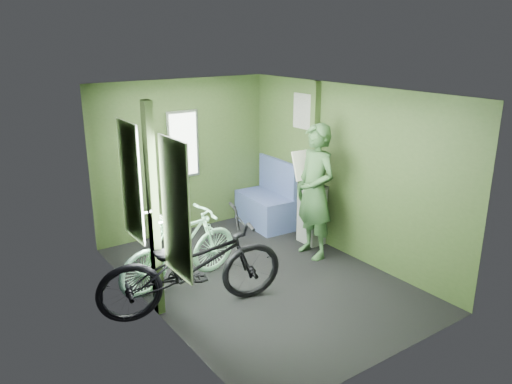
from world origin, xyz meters
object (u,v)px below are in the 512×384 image
bicycle_black (194,310)px  waste_box (312,214)px  bicycle_mint (182,285)px  bench_seat (266,206)px  passenger (315,192)px

bicycle_black → waste_box: waste_box is taller
bicycle_mint → waste_box: size_ratio=1.84×
bicycle_black → bench_seat: 2.75m
bench_seat → passenger: bearing=-92.9°
bicycle_mint → passenger: (1.88, -0.24, 0.91)m
bicycle_black → passenger: size_ratio=1.12×
bicycle_black → waste_box: bearing=-61.0°
passenger → waste_box: passenger is taller
bicycle_black → bench_seat: (2.18, 1.64, 0.31)m
waste_box → bicycle_mint: bearing=-177.2°
passenger → waste_box: (0.27, 0.34, -0.47)m
bicycle_black → bench_seat: bench_seat is taller
bicycle_mint → bench_seat: (2.03, 1.06, 0.31)m
bench_seat → bicycle_mint: bearing=-148.6°
bicycle_mint → waste_box: waste_box is taller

